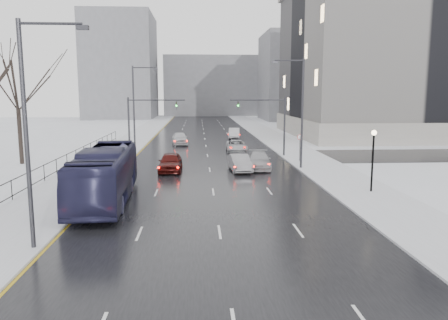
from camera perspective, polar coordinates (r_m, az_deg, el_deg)
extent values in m
cube|color=black|center=(59.51, -2.41, 2.06)|extent=(16.00, 150.00, 0.04)
cube|color=black|center=(47.61, -2.15, 0.38)|extent=(130.00, 10.00, 0.04)
cube|color=silver|center=(60.24, -12.46, 2.00)|extent=(5.00, 150.00, 0.16)
cube|color=silver|center=(60.60, 7.57, 2.17)|extent=(5.00, 150.00, 0.16)
cube|color=white|center=(62.44, -21.10, 1.84)|extent=(14.00, 150.00, 0.12)
cube|color=black|center=(31.94, -25.38, -2.10)|extent=(0.04, 70.00, 0.05)
cube|color=black|center=(32.13, -25.26, -3.85)|extent=(0.04, 70.00, 0.05)
cylinder|color=black|center=(32.05, -25.31, -3.15)|extent=(0.06, 0.06, 1.30)
cylinder|color=#2D2D33|center=(40.27, 10.18, 5.84)|extent=(0.20, 0.20, 10.00)
cylinder|color=#2D2D33|center=(40.03, 8.52, 12.74)|extent=(2.60, 0.12, 0.12)
cube|color=#2D2D33|center=(39.78, 6.64, 12.59)|extent=(0.50, 0.25, 0.18)
cylinder|color=#2D2D33|center=(20.56, -24.42, 2.51)|extent=(0.20, 0.20, 10.00)
cylinder|color=#2D2D33|center=(20.23, -21.73, 16.23)|extent=(2.60, 0.12, 0.12)
cube|color=#2D2D33|center=(19.86, -18.00, 16.13)|extent=(0.50, 0.25, 0.18)
cylinder|color=#2D2D33|center=(51.66, -11.70, 6.41)|extent=(0.20, 0.20, 10.00)
cylinder|color=#2D2D33|center=(51.53, -10.41, 11.79)|extent=(2.60, 0.12, 0.12)
cube|color=#2D2D33|center=(51.39, -8.93, 11.66)|extent=(0.50, 0.25, 0.18)
cylinder|color=black|center=(31.85, 18.82, -0.37)|extent=(0.14, 0.14, 4.00)
sphere|color=#FFE5B2|center=(31.60, 19.01, 3.39)|extent=(0.36, 0.36, 0.36)
cylinder|color=#2D2D33|center=(48.17, 7.90, 4.27)|extent=(0.20, 0.20, 6.50)
cylinder|color=#2D2D33|center=(47.54, 4.39, 7.83)|extent=(6.00, 0.12, 0.12)
imported|color=#2D2D33|center=(47.31, 1.84, 7.12)|extent=(0.15, 0.18, 0.90)
sphere|color=#19FF33|center=(47.16, 1.86, 7.11)|extent=(0.16, 0.16, 0.16)
cylinder|color=#2D2D33|center=(47.81, -12.31, 4.12)|extent=(0.20, 0.20, 6.50)
cylinder|color=#2D2D33|center=(47.30, -8.80, 7.75)|extent=(6.00, 0.12, 0.12)
imported|color=#2D2D33|center=(47.17, -6.23, 7.06)|extent=(0.15, 0.18, 0.90)
sphere|color=#19FF33|center=(47.02, -6.24, 7.06)|extent=(0.16, 0.16, 0.16)
cylinder|color=#2D2D33|center=(44.64, 9.86, 1.50)|extent=(0.06, 0.06, 2.50)
cylinder|color=white|center=(44.51, 9.90, 2.96)|extent=(0.60, 0.03, 0.60)
torus|color=#B20C0C|center=(44.51, 9.90, 2.96)|extent=(0.58, 0.06, 0.58)
cube|color=gray|center=(79.87, 23.92, 11.65)|extent=(40.00, 30.00, 24.00)
cube|color=gray|center=(79.90, 23.45, 4.13)|extent=(40.60, 30.60, 3.00)
cube|color=slate|center=(117.80, 11.03, 10.58)|extent=(24.00, 20.00, 22.00)
cube|color=slate|center=(126.05, -13.29, 11.74)|extent=(18.00, 22.00, 28.00)
cube|color=slate|center=(139.20, -1.38, 9.61)|extent=(30.00, 18.00, 18.00)
imported|color=#232243|center=(29.03, -15.23, -1.84)|extent=(3.57, 12.59, 3.47)
imported|color=#420D0B|center=(38.99, -7.01, -0.28)|extent=(2.06, 4.94, 1.67)
imported|color=gray|center=(38.90, 2.05, -0.36)|extent=(1.97, 4.69, 1.51)
imported|color=#B1B1B6|center=(51.64, 1.63, 1.85)|extent=(2.38, 5.06, 1.40)
imported|color=#A2A2A6|center=(40.31, 4.58, -0.05)|extent=(2.65, 5.43, 1.52)
imported|color=silver|center=(59.20, -5.81, 2.84)|extent=(2.52, 5.19, 1.71)
imported|color=silver|center=(67.40, 1.34, 3.53)|extent=(2.06, 4.82, 1.54)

